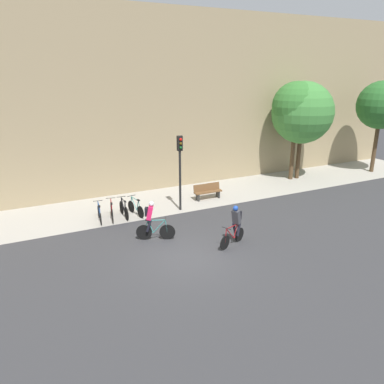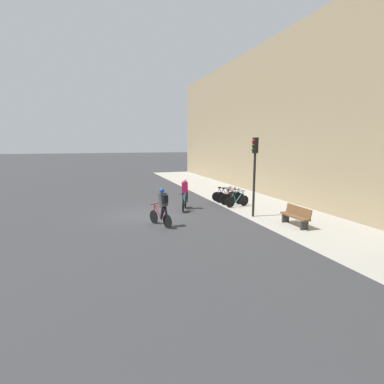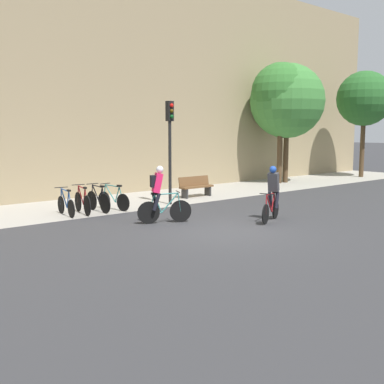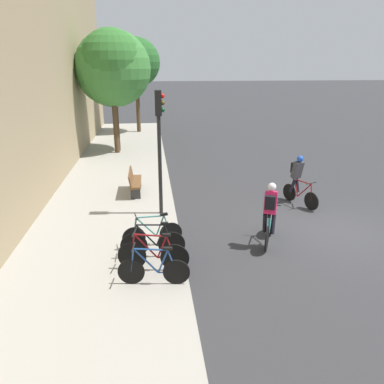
{
  "view_description": "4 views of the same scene",
  "coord_description": "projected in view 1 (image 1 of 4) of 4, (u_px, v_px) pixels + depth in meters",
  "views": [
    {
      "loc": [
        -5.75,
        -12.14,
        7.09
      ],
      "look_at": [
        1.71,
        3.04,
        1.6
      ],
      "focal_mm": 35.0,
      "sensor_mm": 36.0,
      "label": 1
    },
    {
      "loc": [
        15.14,
        -2.68,
        3.73
      ],
      "look_at": [
        0.45,
        2.2,
        1.17
      ],
      "focal_mm": 28.0,
      "sensor_mm": 36.0,
      "label": 2
    },
    {
      "loc": [
        -9.54,
        -9.62,
        2.85
      ],
      "look_at": [
        0.13,
        1.55,
        0.97
      ],
      "focal_mm": 45.0,
      "sensor_mm": 36.0,
      "label": 3
    },
    {
      "loc": [
        -9.67,
        5.27,
        4.74
      ],
      "look_at": [
        1.6,
        3.99,
        0.83
      ],
      "focal_mm": 35.0,
      "sensor_mm": 36.0,
      "label": 4
    }
  ],
  "objects": [
    {
      "name": "street_tree_0",
      "position": [
        302.0,
        113.0,
        24.61
      ],
      "size": [
        4.06,
        4.06,
        6.51
      ],
      "color": "#4C3823",
      "rests_on": "ground"
    },
    {
      "name": "bench",
      "position": [
        208.0,
        191.0,
        21.61
      ],
      "size": [
        1.67,
        0.44,
        0.89
      ],
      "color": "brown",
      "rests_on": "ground"
    },
    {
      "name": "street_tree_1",
      "position": [
        296.0,
        107.0,
        24.27
      ],
      "size": [
        3.18,
        3.18,
        6.5
      ],
      "color": "#4C3823",
      "rests_on": "ground"
    },
    {
      "name": "parked_bike_1",
      "position": [
        112.0,
        211.0,
        18.67
      ],
      "size": [
        0.49,
        1.71,
        0.98
      ],
      "color": "black",
      "rests_on": "ground"
    },
    {
      "name": "building_facade",
      "position": [
        117.0,
        104.0,
        21.27
      ],
      "size": [
        44.0,
        0.6,
        10.64
      ],
      "primitive_type": "cube",
      "color": "#9E8966",
      "rests_on": "ground"
    },
    {
      "name": "kerb_strip",
      "position": [
        135.0,
        205.0,
        20.73
      ],
      "size": [
        44.0,
        4.5,
        0.01
      ],
      "primitive_type": "cube",
      "color": "#A39E93",
      "rests_on": "ground"
    },
    {
      "name": "parked_bike_2",
      "position": [
        124.0,
        210.0,
        18.93
      ],
      "size": [
        0.46,
        1.66,
        0.98
      ],
      "color": "black",
      "rests_on": "ground"
    },
    {
      "name": "cyclist_pink",
      "position": [
        152.0,
        220.0,
        16.22
      ],
      "size": [
        1.58,
        0.76,
        1.79
      ],
      "color": "black",
      "rests_on": "ground"
    },
    {
      "name": "parked_bike_3",
      "position": [
        136.0,
        208.0,
        19.19
      ],
      "size": [
        0.47,
        1.63,
        0.95
      ],
      "color": "black",
      "rests_on": "ground"
    },
    {
      "name": "cyclist_grey",
      "position": [
        235.0,
        223.0,
        15.81
      ],
      "size": [
        1.57,
        0.73,
        1.75
      ],
      "color": "black",
      "rests_on": "ground"
    },
    {
      "name": "ground",
      "position": [
        187.0,
        257.0,
        14.96
      ],
      "size": [
        200.0,
        200.0,
        0.0
      ],
      "primitive_type": "plane",
      "color": "#333335"
    },
    {
      "name": "street_tree_2",
      "position": [
        381.0,
        105.0,
        26.19
      ],
      "size": [
        3.34,
        3.34,
        6.49
      ],
      "color": "#4C3823",
      "rests_on": "ground"
    },
    {
      "name": "traffic_light_pole",
      "position": [
        180.0,
        160.0,
        19.19
      ],
      "size": [
        0.26,
        0.3,
        3.98
      ],
      "color": "black",
      "rests_on": "ground"
    },
    {
      "name": "parked_bike_0",
      "position": [
        99.0,
        214.0,
        18.41
      ],
      "size": [
        0.46,
        1.62,
        0.94
      ],
      "color": "black",
      "rests_on": "ground"
    }
  ]
}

